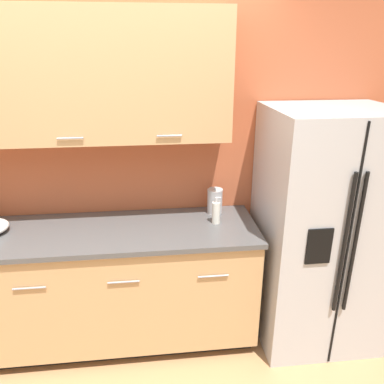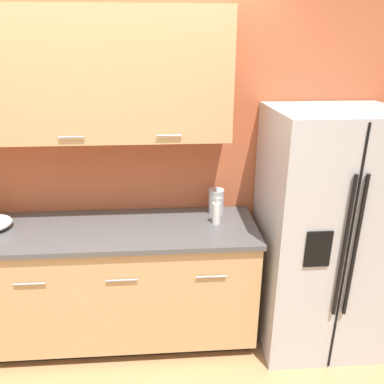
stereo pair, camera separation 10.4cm
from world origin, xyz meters
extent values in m
cube|color=#BC5B38|center=(0.00, 1.04, 1.30)|extent=(10.00, 0.05, 2.60)
cube|color=tan|center=(-0.14, 0.85, 1.93)|extent=(2.05, 0.32, 0.82)
cylinder|color=#99999E|center=(-0.14, 0.68, 1.58)|extent=(0.16, 0.01, 0.01)
cylinder|color=#99999E|center=(0.47, 0.68, 1.58)|extent=(0.16, 0.01, 0.01)
cube|color=black|center=(-0.14, 0.73, 0.04)|extent=(2.36, 0.54, 0.09)
cube|color=tan|center=(-0.14, 0.69, 0.49)|extent=(2.40, 0.62, 0.81)
cube|color=#4C4C4C|center=(-0.14, 0.68, 0.92)|extent=(2.42, 0.64, 0.03)
cylinder|color=#99999E|center=(-0.43, 0.37, 0.72)|extent=(0.20, 0.01, 0.01)
cylinder|color=#99999E|center=(0.14, 0.37, 0.72)|extent=(0.20, 0.01, 0.01)
cylinder|color=#99999E|center=(0.72, 0.37, 0.72)|extent=(0.20, 0.01, 0.01)
cube|color=#B2B2B5|center=(1.54, 0.63, 0.87)|extent=(0.85, 0.74, 1.74)
cube|color=black|center=(1.54, 0.26, 0.87)|extent=(0.01, 0.01, 1.71)
cylinder|color=black|center=(1.51, 0.25, 0.96)|extent=(0.02, 0.02, 0.96)
cylinder|color=black|center=(1.58, 0.25, 0.96)|extent=(0.02, 0.02, 0.96)
cube|color=black|center=(1.35, 0.26, 0.96)|extent=(0.16, 0.01, 0.24)
cylinder|color=silver|center=(0.79, 0.71, 1.01)|extent=(0.06, 0.06, 0.16)
cylinder|color=#B2B2B5|center=(0.79, 0.71, 1.11)|extent=(0.02, 0.02, 0.04)
cylinder|color=#B2B2B5|center=(0.80, 0.71, 1.13)|extent=(0.03, 0.01, 0.01)
cylinder|color=#B7B7BA|center=(0.81, 0.89, 1.02)|extent=(0.11, 0.11, 0.18)
cylinder|color=#B7B7BA|center=(0.81, 0.89, 1.12)|extent=(0.12, 0.12, 0.01)
sphere|color=#B7B7BA|center=(0.81, 0.89, 1.13)|extent=(0.02, 0.02, 0.02)
camera|label=1|loc=(0.35, -1.66, 2.10)|focal=35.00mm
camera|label=2|loc=(0.45, -1.67, 2.10)|focal=35.00mm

